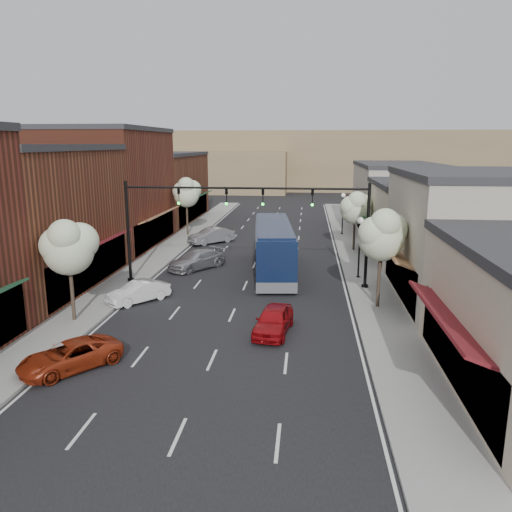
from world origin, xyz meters
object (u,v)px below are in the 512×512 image
(coach_bus, at_px, (274,247))
(parked_car_e, at_px, (211,236))
(lamp_post_far, at_px, (343,207))
(parked_car_a, at_px, (70,356))
(red_hatchback, at_px, (274,320))
(tree_right_far, at_px, (356,207))
(tree_left_far, at_px, (187,192))
(parked_car_b, at_px, (138,292))
(lamp_post_near, at_px, (360,238))
(parked_car_c, at_px, (197,260))
(tree_right_near, at_px, (382,234))
(signal_mast_left, at_px, (162,217))
(signal_mast_right, at_px, (331,220))
(tree_left_near, at_px, (69,246))

(coach_bus, bearing_deg, parked_car_e, 116.55)
(lamp_post_far, height_order, parked_car_a, lamp_post_far)
(coach_bus, relative_size, red_hatchback, 3.04)
(lamp_post_far, xyz_separation_m, coach_bus, (-6.13, -16.27, -1.08))
(red_hatchback, height_order, parked_car_a, red_hatchback)
(tree_right_far, xyz_separation_m, coach_bus, (-6.68, -8.21, -2.07))
(tree_right_far, relative_size, tree_left_far, 0.89)
(parked_car_b, xyz_separation_m, parked_car_e, (0.94, 18.55, 0.12))
(lamp_post_near, relative_size, parked_car_c, 0.90)
(tree_right_near, bearing_deg, coach_bus, 130.62)
(tree_right_near, bearing_deg, signal_mast_left, 163.81)
(signal_mast_left, distance_m, parked_car_b, 5.82)
(parked_car_c, bearing_deg, signal_mast_right, 12.25)
(tree_right_far, bearing_deg, parked_car_e, 169.95)
(signal_mast_right, height_order, parked_car_e, signal_mast_right)
(signal_mast_left, distance_m, coach_bus, 8.62)
(red_hatchback, bearing_deg, parked_car_e, 115.96)
(tree_left_near, bearing_deg, coach_bus, 49.91)
(red_hatchback, distance_m, parked_car_c, 14.45)
(signal_mast_left, distance_m, tree_right_far, 18.39)
(signal_mast_left, bearing_deg, tree_right_far, 40.54)
(tree_right_far, relative_size, lamp_post_near, 1.22)
(signal_mast_right, distance_m, parked_car_c, 11.47)
(coach_bus, xyz_separation_m, red_hatchback, (0.84, -12.22, -1.23))
(lamp_post_far, relative_size, parked_car_e, 0.97)
(red_hatchback, bearing_deg, coach_bus, 101.55)
(signal_mast_left, xyz_separation_m, tree_left_near, (-2.63, -8.05, -0.40))
(red_hatchback, bearing_deg, parked_car_b, 161.03)
(tree_left_near, distance_m, parked_car_a, 6.99)
(signal_mast_right, height_order, tree_left_near, signal_mast_right)
(coach_bus, bearing_deg, tree_right_near, -55.25)
(tree_left_near, relative_size, lamp_post_far, 1.28)
(parked_car_a, bearing_deg, parked_car_b, 130.20)
(red_hatchback, bearing_deg, parked_car_c, 125.59)
(lamp_post_far, bearing_deg, parked_car_c, -127.52)
(tree_right_far, height_order, coach_bus, tree_right_far)
(tree_left_near, bearing_deg, parked_car_e, 81.87)
(signal_mast_right, relative_size, tree_left_far, 1.34)
(tree_right_near, bearing_deg, red_hatchback, -142.81)
(lamp_post_far, xyz_separation_m, parked_car_b, (-13.80, -24.23, -2.37))
(tree_left_far, relative_size, parked_car_e, 1.33)
(parked_car_a, height_order, parked_car_e, parked_car_e)
(signal_mast_left, height_order, tree_right_near, signal_mast_left)
(red_hatchback, bearing_deg, tree_right_far, 81.66)
(lamp_post_near, height_order, parked_car_e, lamp_post_near)
(tree_left_far, relative_size, red_hatchback, 1.52)
(lamp_post_far, xyz_separation_m, parked_car_c, (-12.07, -15.72, -2.29))
(tree_left_near, xyz_separation_m, lamp_post_near, (16.05, 10.56, -1.22))
(lamp_post_near, height_order, parked_car_c, lamp_post_near)
(parked_car_e, bearing_deg, lamp_post_near, 3.03)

